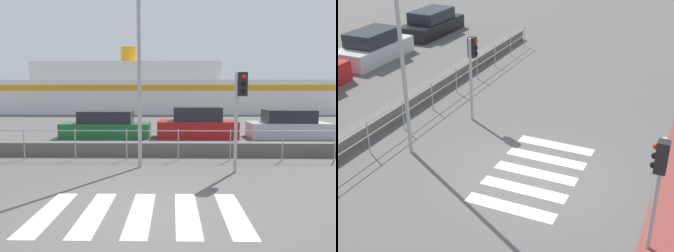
# 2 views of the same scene
# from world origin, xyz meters

# --- Properties ---
(ground_plane) EXTENTS (160.00, 160.00, 0.00)m
(ground_plane) POSITION_xyz_m (0.00, 0.00, 0.00)
(ground_plane) COLOR #565451
(crosswalk) EXTENTS (4.05, 2.40, 0.01)m
(crosswalk) POSITION_xyz_m (0.08, 0.00, 0.00)
(crosswalk) COLOR silver
(crosswalk) RESTS_ON ground_plane
(seawall) EXTENTS (25.81, 0.55, 0.49)m
(seawall) POSITION_xyz_m (0.00, 5.89, 0.24)
(seawall) COLOR #605B54
(seawall) RESTS_ON ground_plane
(harbor_fence) EXTENTS (23.27, 0.04, 1.07)m
(harbor_fence) POSITION_xyz_m (-0.00, 5.01, 0.71)
(harbor_fence) COLOR #9EA0A3
(harbor_fence) RESTS_ON ground_plane
(traffic_light_near) EXTENTS (0.34, 0.32, 2.82)m
(traffic_light_near) POSITION_xyz_m (-2.09, -3.38, 2.07)
(traffic_light_near) COLOR #9EA0A3
(traffic_light_near) RESTS_ON ground_plane
(traffic_light_far) EXTENTS (0.34, 0.32, 2.91)m
(traffic_light_far) POSITION_xyz_m (2.63, 3.29, 2.14)
(traffic_light_far) COLOR #9EA0A3
(traffic_light_far) RESTS_ON ground_plane
(streetlamp) EXTENTS (0.32, 1.09, 6.94)m
(streetlamp) POSITION_xyz_m (-0.32, 3.73, 4.22)
(streetlamp) COLOR #9EA0A3
(streetlamp) RESTS_ON ground_plane
(parked_car_silver) EXTENTS (4.04, 1.78, 1.44)m
(parked_car_silver) POSITION_xyz_m (6.65, 10.76, 0.61)
(parked_car_silver) COLOR #BCBCC1
(parked_car_silver) RESTS_ON ground_plane
(parked_car_black) EXTENTS (4.36, 1.74, 1.40)m
(parked_car_black) POSITION_xyz_m (11.83, 10.76, 0.59)
(parked_car_black) COLOR black
(parked_car_black) RESTS_ON ground_plane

